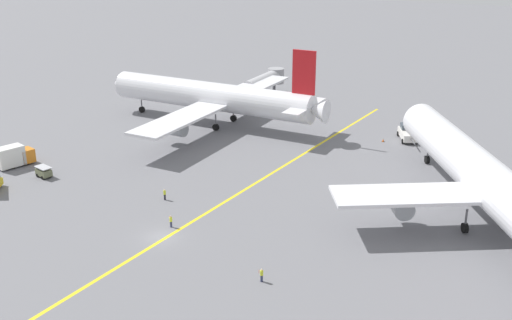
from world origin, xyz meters
The scene contains 12 objects.
ground_plane centered at (0.00, 0.00, 0.00)m, with size 600.00×600.00×0.00m, color slate.
taxiway_stripe centered at (1.71, 10.00, 0.00)m, with size 0.50×120.00×0.01m, color yellow.
airliner_at_gate_left centered at (-18.38, 44.32, 5.56)m, with size 48.62×50.07×16.31m.
airliner_being_pushed centered at (34.95, 22.51, 5.75)m, with size 38.07×52.15×16.53m.
pushback_tug centered at (18.47, 51.78, 1.24)m, with size 5.16×9.13×2.91m.
gse_baggage_cart_near_cluster centered at (-27.66, 8.28, 0.86)m, with size 3.04×2.23×1.71m.
gse_catering_truck_tall centered at (-35.27, 9.67, 1.76)m, with size 3.99×6.28×3.50m.
ground_crew_ramp_agent_by_cones centered at (15.72, -3.66, 0.81)m, with size 0.50×0.36×1.57m.
ground_crew_wing_walker_right centered at (-5.96, 9.52, 0.85)m, with size 0.36×0.36×1.65m.
ground_crew_marshaller_foreground centered at (-0.38, 2.82, 0.83)m, with size 0.47×0.36×1.60m.
traffic_cone_nose_left centered at (14.86, 48.59, 0.28)m, with size 0.44×0.44×0.60m.
jet_bridge centered at (-18.19, 68.37, 3.96)m, with size 3.84×16.21×5.74m.
Camera 1 is at (40.21, -54.18, 35.05)m, focal length 42.06 mm.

